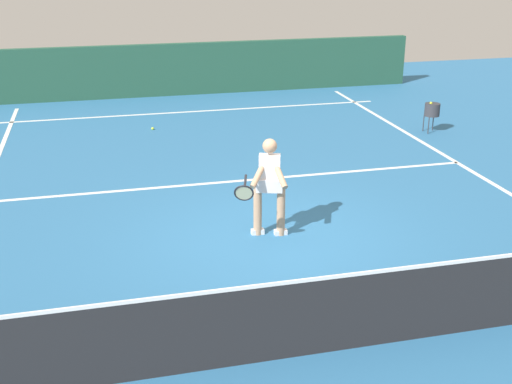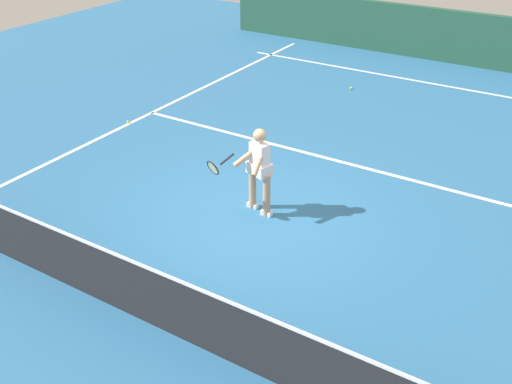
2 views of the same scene
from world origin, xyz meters
name	(u,v)px [view 1 (image 1 of 2)]	position (x,y,z in m)	size (l,w,h in m)	color
ground_plane	(278,242)	(0.00, 0.00, 0.00)	(28.48, 28.48, 0.00)	teal
court_back_wall	(181,69)	(0.00, -10.66, 0.76)	(14.30, 0.24, 1.52)	#23513D
baseline_marking	(193,112)	(0.00, -8.46, 0.00)	(10.30, 0.10, 0.01)	white
service_line_marking	(238,181)	(0.00, -2.79, 0.00)	(9.30, 0.10, 0.01)	white
court_net	(350,311)	(0.00, 2.90, 0.48)	(9.98, 0.08, 1.04)	#4C4C51
tennis_player	(269,184)	(0.07, -0.27, 0.85)	(0.96, 0.88, 1.55)	tan
tennis_ball_mid	(153,128)	(1.24, -6.88, 0.03)	(0.07, 0.07, 0.07)	#D1E533
ball_hopper	(432,110)	(-5.24, -5.07, 0.55)	(0.36, 0.36, 0.74)	#333338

